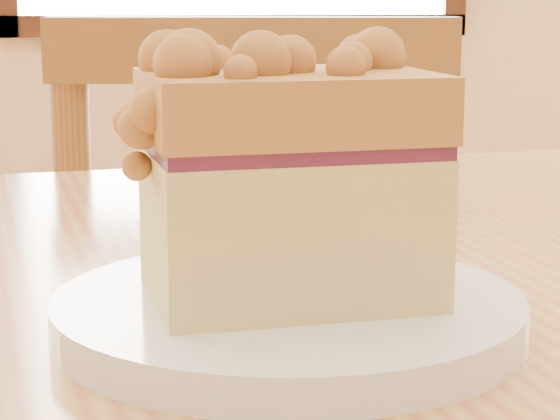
# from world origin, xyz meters

# --- Properties ---
(cafe_chair_main) EXTENTS (0.45, 0.45, 0.88)m
(cafe_chair_main) POSITION_xyz_m (0.08, 0.91, 0.44)
(cafe_chair_main) COLOR brown
(cafe_chair_main) RESTS_ON ground
(plate) EXTENTS (0.20, 0.20, 0.02)m
(plate) POSITION_xyz_m (0.03, 0.26, 0.76)
(plate) COLOR white
(plate) RESTS_ON cafe_table_main
(cake_slice) EXTENTS (0.13, 0.10, 0.11)m
(cake_slice) POSITION_xyz_m (0.03, 0.26, 0.82)
(cake_slice) COLOR #CCBB73
(cake_slice) RESTS_ON plate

